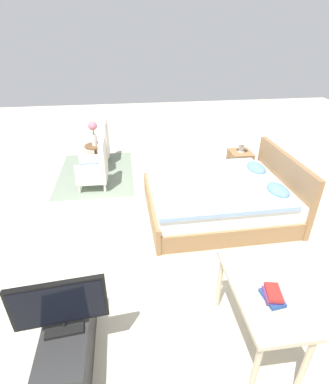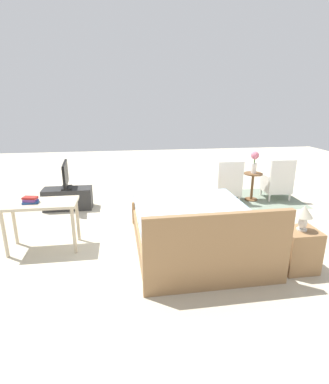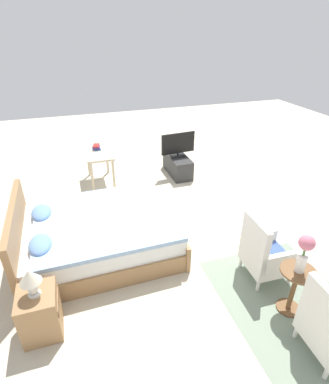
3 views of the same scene
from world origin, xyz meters
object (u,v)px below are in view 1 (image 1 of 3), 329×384
Objects in this scene: armchair_by_window_right at (95,168)px; book_stack at (273,295)px; bed at (221,198)px; vanity_desk at (261,297)px; side_table at (96,156)px; tv_stand at (69,343)px; nightstand at (239,165)px; tv_flatscreen at (60,306)px; flower_vase at (93,131)px; table_lamp at (242,141)px; armchair_by_window_left at (99,146)px.

armchair_by_window_right is 3.99× the size of book_stack.
bed reaches higher than vanity_desk.
bed is at bearing 48.96° from side_table.
book_stack reaches higher than tv_stand.
side_table is at bearing 179.87° from tv_stand.
nightstand is 2.44× the size of book_stack.
tv_flatscreen is at bearing -96.14° from book_stack.
flower_vase is 1.45× the size of table_lamp.
side_table is 0.64× the size of tv_stand.
tv_flatscreen is 3.37× the size of book_stack.
bed is at bearing 59.43° from armchair_by_window_right.
nightstand is (0.59, 2.79, -0.10)m from side_table.
table_lamp is 3.60m from vanity_desk.
armchair_by_window_right reaches higher than nightstand.
tv_stand is at bearing -43.58° from bed.
armchair_by_window_right reaches higher than vanity_desk.
nightstand is 0.59× the size of tv_stand.
flower_vase is at bearing 0.00° from side_table.
flower_vase is 0.85× the size of nightstand.
book_stack is (3.55, -1.06, 0.50)m from nightstand.
armchair_by_window_right is at bearing 179.59° from tv_flatscreen.
nightstand is (-1.20, 0.74, -0.02)m from bed.
flower_vase reaches higher than side_table.
tv_flatscreen is 1.72m from vanity_desk.
nightstand is 0.50m from table_lamp.
armchair_by_window_left is 3.01m from nightstand.
armchair_by_window_left is 1.64× the size of nightstand.
bed is 3.62× the size of side_table.
bed is 2.14× the size of vanity_desk.
bed reaches higher than table_lamp.
tv_flatscreen is at bearing -92.21° from vanity_desk.
tv_flatscreen reaches higher than armchair_by_window_left.
tv_flatscreen is (3.37, -0.02, 0.32)m from armchair_by_window_right.
tv_flatscreen reaches higher than vanity_desk.
table_lamp is (-1.20, 0.74, 0.48)m from bed.
flower_vase reaches higher than book_stack.
vanity_desk reaches higher than side_table.
nightstand is 3.74m from book_stack.
table_lamp is 4.41m from tv_stand.
armchair_by_window_right is 2.79× the size of table_lamp.
tv_stand is 0.49m from tv_flatscreen.
vanity_desk is at bearing 23.07° from side_table.
side_table is 1.29× the size of flower_vase.
flower_vase is (0.58, -0.02, 0.53)m from armchair_by_window_left.
flower_vase reaches higher than vanity_desk.
bed is 2.37m from armchair_by_window_right.
side_table is 3.96m from tv_stand.
tv_stand is at bearing -0.31° from armchair_by_window_left.
book_stack is (0.19, 1.74, 0.07)m from tv_flatscreen.
book_stack is (3.56, 1.72, 0.40)m from armchair_by_window_right.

